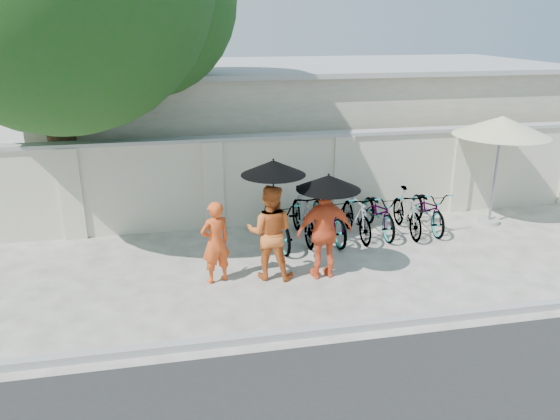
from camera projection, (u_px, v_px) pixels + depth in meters
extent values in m
plane|color=beige|center=(286.00, 285.00, 9.79)|extent=(80.00, 80.00, 0.00)
cube|color=#9E9E9E|center=(310.00, 332.00, 8.20)|extent=(40.00, 0.16, 0.12)
cube|color=beige|center=(300.00, 180.00, 12.61)|extent=(20.00, 0.30, 2.00)
cube|color=beige|center=(303.00, 124.00, 16.12)|extent=(14.00, 6.00, 3.20)
cylinder|color=#4E3A21|center=(61.00, 131.00, 11.89)|extent=(0.60, 0.60, 4.40)
imported|color=#EE531D|center=(215.00, 242.00, 9.68)|extent=(0.65, 0.54, 1.52)
imported|color=orange|center=(270.00, 232.00, 9.81)|extent=(1.02, 0.90, 1.76)
cylinder|color=black|center=(273.00, 198.00, 9.53)|extent=(0.02, 0.02, 1.10)
cone|color=black|center=(273.00, 168.00, 9.34)|extent=(1.13, 1.13, 0.26)
imported|color=#F05929|center=(325.00, 232.00, 9.82)|extent=(1.06, 0.50, 1.77)
cylinder|color=black|center=(328.00, 205.00, 9.57)|extent=(0.02, 0.02, 0.83)
cone|color=black|center=(329.00, 182.00, 9.43)|extent=(1.13, 1.13, 0.26)
cylinder|color=#9E9E9E|center=(489.00, 221.00, 12.74)|extent=(0.48, 0.48, 0.10)
cylinder|color=gray|center=(495.00, 177.00, 12.38)|extent=(0.06, 0.06, 2.25)
cone|color=beige|center=(502.00, 126.00, 12.00)|extent=(2.76, 2.76, 0.43)
imported|color=gray|center=(277.00, 221.00, 11.42)|extent=(0.83, 1.99, 1.02)
imported|color=gray|center=(303.00, 215.00, 11.65)|extent=(0.54, 1.85, 1.11)
imported|color=gray|center=(329.00, 216.00, 11.74)|extent=(0.84, 1.98, 1.01)
imported|color=gray|center=(357.00, 215.00, 11.78)|extent=(0.53, 1.71, 1.02)
imported|color=gray|center=(379.00, 212.00, 12.05)|extent=(0.65, 1.84, 0.97)
imported|color=gray|center=(407.00, 212.00, 12.01)|extent=(0.55, 1.69, 1.00)
imported|color=gray|center=(428.00, 209.00, 12.29)|extent=(0.73, 1.84, 0.95)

